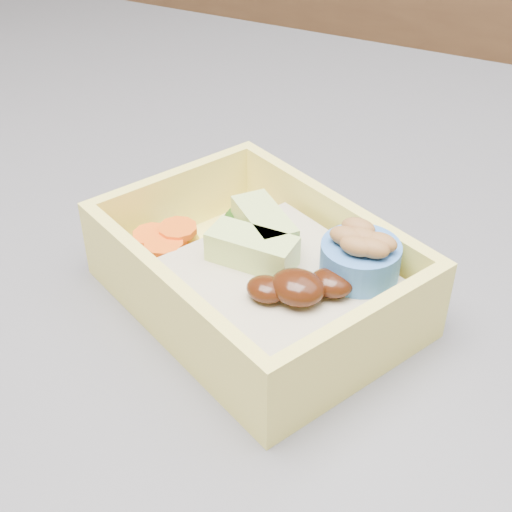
% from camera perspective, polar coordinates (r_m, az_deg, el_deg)
% --- Properties ---
extents(bento_box, '(0.23, 0.21, 0.07)m').
position_cam_1_polar(bento_box, '(0.45, 0.68, -1.57)').
color(bento_box, '#FFEF69').
rests_on(bento_box, island).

